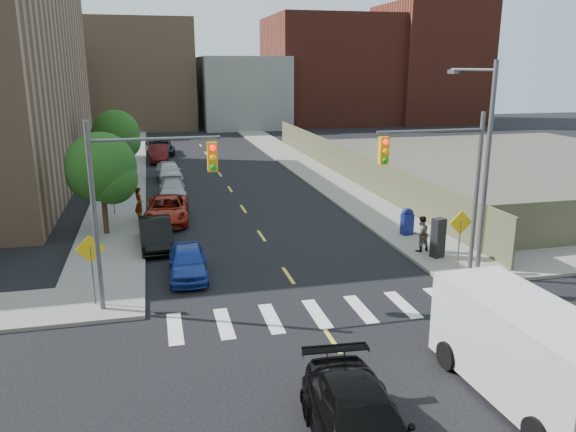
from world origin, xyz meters
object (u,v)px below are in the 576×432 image
parked_car_maroon (159,154)px  cargo_van (522,347)px  parked_car_black (156,233)px  mailbox (407,222)px  black_sedan (361,427)px  parked_car_red (167,209)px  pedestrian_west (139,204)px  payphone (438,238)px  pedestrian_east (421,234)px  parked_car_grey (160,147)px  parked_car_white (169,171)px  parked_car_silver (172,188)px  parked_car_blue (188,262)px

parked_car_maroon → cargo_van: 42.77m
parked_car_black → mailbox: size_ratio=3.11×
black_sedan → mailbox: (8.54, 15.62, 0.07)m
parked_car_red → pedestrian_west: bearing=-177.8°
parked_car_maroon → payphone: payphone is taller
black_sedan → mailbox: bearing=65.6°
black_sedan → pedestrian_east: size_ratio=3.07×
parked_car_red → cargo_van: cargo_van is taller
parked_car_maroon → parked_car_grey: parked_car_maroon is taller
parked_car_white → payphone: size_ratio=2.44×
parked_car_white → payphone: payphone is taller
parked_car_silver → parked_car_black: bearing=-96.2°
parked_car_grey → pedestrian_east: pedestrian_east is taller
parked_car_black → parked_car_blue: bearing=-77.1°
parked_car_silver → pedestrian_east: bearing=-53.2°
parked_car_black → black_sedan: (4.34, -17.02, 0.05)m
parked_car_black → parked_car_grey: size_ratio=0.78×
parked_car_maroon → parked_car_grey: size_ratio=0.85×
parked_car_blue → pedestrian_east: bearing=4.2°
parked_car_red → parked_car_white: parked_car_white is taller
parked_car_blue → parked_car_grey: bearing=92.9°
parked_car_blue → pedestrian_west: bearing=105.0°
black_sedan → payphone: bearing=59.4°
black_sedan → cargo_van: size_ratio=0.88×
parked_car_red → payphone: bearing=-34.9°
mailbox → pedestrian_west: size_ratio=0.73×
parked_car_maroon → mailbox: 30.20m
parked_car_blue → parked_car_black: size_ratio=0.91×
mailbox → payphone: bearing=-95.5°
parked_car_blue → pedestrian_west: pedestrian_west is taller
parked_car_black → parked_car_grey: parked_car_grey is taller
parked_car_black → payphone: 13.66m
parked_car_silver → cargo_van: bearing=-72.4°
parked_car_grey → pedestrian_east: 36.91m
parked_car_black → parked_car_white: size_ratio=0.98×
black_sedan → pedestrian_east: 15.19m
parked_car_blue → parked_car_red: parked_car_red is taller
parked_car_red → payphone: payphone is taller
parked_car_maroon → mailbox: parked_car_maroon is taller
parked_car_blue → pedestrian_west: 9.48m
parked_car_red → pedestrian_east: bearing=-32.9°
parked_car_red → payphone: 15.44m
parked_car_silver → mailbox: 16.94m
parked_car_black → pedestrian_east: pedestrian_east is taller
parked_car_silver → mailbox: size_ratio=3.03×
parked_car_white → cargo_van: (8.19, -32.58, 0.66)m
parked_car_white → cargo_van: size_ratio=0.75×
black_sedan → parked_car_grey: bearing=98.4°
parked_car_grey → cargo_van: 47.43m
parked_car_grey → pedestrian_east: (11.44, -35.09, 0.23)m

